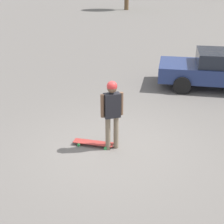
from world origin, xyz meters
name	(u,v)px	position (x,y,z in m)	size (l,w,h in m)	color
ground_plane	(112,148)	(0.00, 0.00, 0.00)	(220.00, 220.00, 0.00)	slate
person	(112,108)	(0.00, 0.00, 1.07)	(0.44, 0.39, 1.71)	#7A6B56
skateboard	(93,143)	(0.13, -0.46, 0.07)	(0.54, 1.02, 0.09)	#A5332D
car_parked_near	(222,69)	(-5.88, 1.05, 0.70)	(3.37, 4.83, 1.35)	navy
traffic_cone	(187,76)	(-5.55, -0.12, 0.33)	(0.34, 0.34, 0.65)	orange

